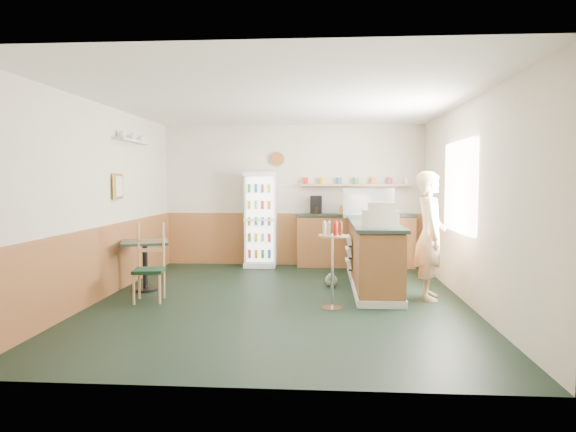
# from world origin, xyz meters

# --- Properties ---
(ground) EXTENTS (6.00, 6.00, 0.00)m
(ground) POSITION_xyz_m (0.00, 0.00, 0.00)
(ground) COLOR black
(ground) RESTS_ON ground
(room_envelope) EXTENTS (5.04, 6.02, 2.72)m
(room_envelope) POSITION_xyz_m (-0.23, 0.73, 1.52)
(room_envelope) COLOR beige
(room_envelope) RESTS_ON ground
(service_counter) EXTENTS (0.68, 3.01, 1.01)m
(service_counter) POSITION_xyz_m (1.35, 1.07, 0.46)
(service_counter) COLOR #9C6332
(service_counter) RESTS_ON ground
(back_counter) EXTENTS (2.24, 0.42, 1.69)m
(back_counter) POSITION_xyz_m (1.19, 2.80, 0.55)
(back_counter) COLOR #9C6332
(back_counter) RESTS_ON ground
(drinks_fridge) EXTENTS (0.59, 0.52, 1.80)m
(drinks_fridge) POSITION_xyz_m (-0.60, 2.74, 0.90)
(drinks_fridge) COLOR white
(drinks_fridge) RESTS_ON ground
(display_case) EXTENTS (0.86, 0.45, 0.49)m
(display_case) POSITION_xyz_m (1.35, 1.86, 1.25)
(display_case) COLOR silver
(display_case) RESTS_ON service_counter
(cash_register) EXTENTS (0.46, 0.47, 0.24)m
(cash_register) POSITION_xyz_m (1.35, -0.01, 1.13)
(cash_register) COLOR beige
(cash_register) RESTS_ON service_counter
(shopkeeper) EXTENTS (0.48, 0.63, 1.76)m
(shopkeeper) POSITION_xyz_m (2.05, 0.19, 0.88)
(shopkeeper) COLOR tan
(shopkeeper) RESTS_ON ground
(condiment_stand) EXTENTS (0.35, 0.35, 1.11)m
(condiment_stand) POSITION_xyz_m (0.71, -0.43, 0.74)
(condiment_stand) COLOR silver
(condiment_stand) RESTS_ON ground
(newspaper_rack) EXTENTS (0.09, 0.45, 0.53)m
(newspaper_rack) POSITION_xyz_m (0.99, 1.20, 0.49)
(newspaper_rack) COLOR black
(newspaper_rack) RESTS_ON ground
(cafe_table) EXTENTS (0.85, 0.85, 0.74)m
(cafe_table) POSITION_xyz_m (-2.05, 0.47, 0.52)
(cafe_table) COLOR black
(cafe_table) RESTS_ON ground
(cafe_chair) EXTENTS (0.44, 0.44, 1.06)m
(cafe_chair) POSITION_xyz_m (-1.76, -0.12, 0.55)
(cafe_chair) COLOR black
(cafe_chair) RESTS_ON ground
(dog_doorstop) EXTENTS (0.19, 0.25, 0.23)m
(dog_doorstop) POSITION_xyz_m (0.71, 0.92, 0.11)
(dog_doorstop) COLOR gray
(dog_doorstop) RESTS_ON ground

